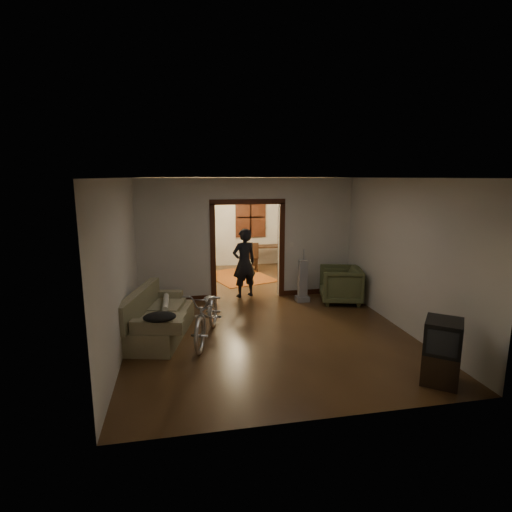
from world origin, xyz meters
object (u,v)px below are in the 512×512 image
object	(u,v)px
armchair	(340,285)
person	(244,263)
locker	(191,241)
desk	(268,256)
bicycle	(208,314)
sofa	(160,313)

from	to	relation	value
armchair	person	bearing A→B (deg)	-97.46
person	locker	size ratio (longest dim) A/B	0.92
locker	desk	bearing A→B (deg)	12.55
locker	bicycle	bearing A→B (deg)	-72.23
bicycle	locker	distance (m)	5.61
desk	bicycle	bearing A→B (deg)	-108.32
person	desk	distance (m)	3.29
bicycle	person	world-z (taller)	person
bicycle	locker	xyz separation A→B (m)	(-0.09, 5.59, 0.42)
person	sofa	bearing A→B (deg)	31.04
sofa	bicycle	world-z (taller)	bicycle
desk	armchair	bearing A→B (deg)	-73.24
sofa	armchair	distance (m)	4.14
bicycle	desk	distance (m)	5.88
armchair	desk	xyz separation A→B (m)	(-0.83, 3.86, -0.07)
bicycle	desk	world-z (taller)	bicycle
person	desk	bearing A→B (deg)	-129.66
locker	desk	world-z (taller)	locker
sofa	locker	bearing A→B (deg)	96.00
sofa	desk	world-z (taller)	sofa
sofa	locker	xyz separation A→B (m)	(0.74, 5.29, 0.46)
sofa	armchair	world-z (taller)	sofa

